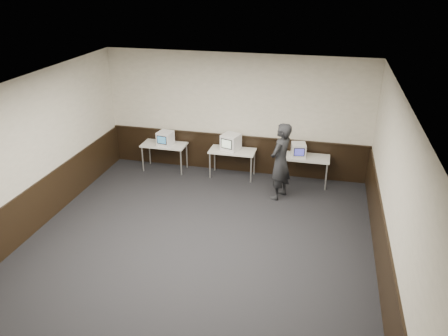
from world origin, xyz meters
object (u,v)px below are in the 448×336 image
object	(u,v)px
desk_right	(305,159)
emac_left	(165,138)
person	(280,162)
emac_right	(298,150)
desk_center	(232,153)
desk_left	(164,146)
emac_center	(231,142)

from	to	relation	value
desk_right	emac_left	bearing A→B (deg)	-179.33
emac_left	person	bearing A→B (deg)	-7.01
emac_right	person	xyz separation A→B (m)	(-0.35, -0.87, 0.02)
desk_center	desk_right	size ratio (longest dim) A/B	1.00
desk_left	emac_center	world-z (taller)	emac_center
emac_left	emac_right	distance (m)	3.55
emac_left	emac_center	distance (m)	1.79
emac_center	person	size ratio (longest dim) A/B	0.29
emac_right	person	size ratio (longest dim) A/B	0.23
emac_center	emac_right	xyz separation A→B (m)	(1.76, -0.06, -0.04)
desk_left	emac_right	world-z (taller)	emac_right
desk_center	person	size ratio (longest dim) A/B	0.63
emac_left	person	world-z (taller)	person
emac_center	desk_right	bearing A→B (deg)	16.60
emac_right	emac_left	bearing A→B (deg)	170.02
desk_left	desk_right	distance (m)	3.80
emac_left	emac_center	xyz separation A→B (m)	(1.79, 0.07, 0.03)
emac_left	person	size ratio (longest dim) A/B	0.24
emac_center	emac_left	bearing A→B (deg)	-160.24
desk_center	emac_right	distance (m)	1.73
desk_right	person	size ratio (longest dim) A/B	0.63
desk_right	desk_center	bearing A→B (deg)	180.00
desk_right	emac_right	xyz separation A→B (m)	(-0.19, -0.03, 0.25)
desk_center	emac_center	size ratio (longest dim) A/B	2.17
desk_left	emac_center	distance (m)	1.87
desk_right	emac_center	distance (m)	1.97
desk_right	emac_right	bearing A→B (deg)	-171.74
emac_left	person	xyz separation A→B (m)	(3.19, -0.86, 0.01)
desk_right	emac_right	distance (m)	0.31
desk_left	emac_center	size ratio (longest dim) A/B	2.17
person	emac_right	bearing A→B (deg)	-178.56
person	desk_center	bearing A→B (deg)	-100.09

